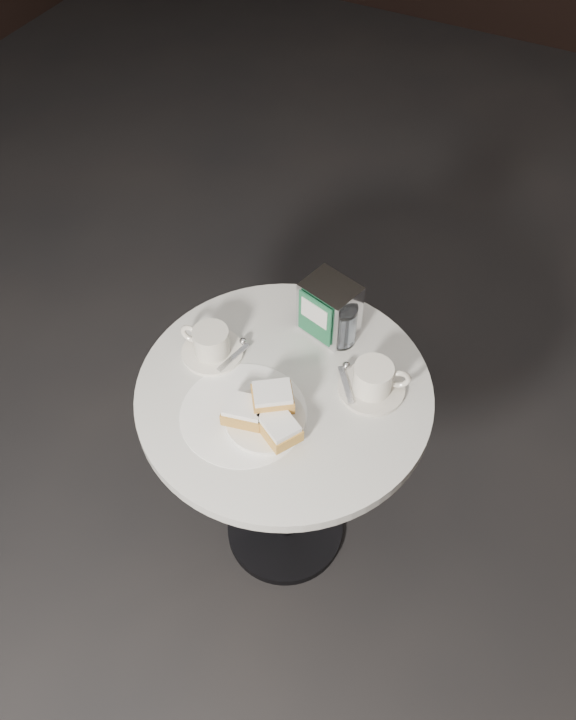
# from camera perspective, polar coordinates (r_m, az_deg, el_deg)

# --- Properties ---
(ground) EXTENTS (7.00, 7.00, 0.00)m
(ground) POSITION_cam_1_polar(r_m,az_deg,el_deg) (2.28, -0.23, -13.67)
(ground) COLOR black
(ground) RESTS_ON ground
(cafe_table) EXTENTS (0.70, 0.70, 0.74)m
(cafe_table) POSITION_cam_1_polar(r_m,az_deg,el_deg) (1.81, -0.29, -6.14)
(cafe_table) COLOR black
(cafe_table) RESTS_ON ground
(sugar_spill) EXTENTS (0.37, 0.37, 0.00)m
(sugar_spill) POSITION_cam_1_polar(r_m,az_deg,el_deg) (1.60, -3.64, -4.37)
(sugar_spill) COLOR white
(sugar_spill) RESTS_ON cafe_table
(beignet_plate) EXTENTS (0.20, 0.20, 0.09)m
(beignet_plate) POSITION_cam_1_polar(r_m,az_deg,el_deg) (1.56, -1.86, -4.46)
(beignet_plate) COLOR white
(beignet_plate) RESTS_ON cafe_table
(coffee_cup_left) EXTENTS (0.16, 0.16, 0.08)m
(coffee_cup_left) POSITION_cam_1_polar(r_m,az_deg,el_deg) (1.70, -6.27, 1.32)
(coffee_cup_left) COLOR white
(coffee_cup_left) RESTS_ON cafe_table
(coffee_cup_right) EXTENTS (0.21, 0.21, 0.08)m
(coffee_cup_right) POSITION_cam_1_polar(r_m,az_deg,el_deg) (1.63, 6.94, -1.66)
(coffee_cup_right) COLOR beige
(coffee_cup_right) RESTS_ON cafe_table
(water_glass_left) EXTENTS (0.07, 0.07, 0.11)m
(water_glass_left) POSITION_cam_1_polar(r_m,az_deg,el_deg) (1.75, 2.07, 4.60)
(water_glass_left) COLOR silver
(water_glass_left) RESTS_ON cafe_table
(water_glass_right) EXTENTS (0.09, 0.09, 0.12)m
(water_glass_right) POSITION_cam_1_polar(r_m,az_deg,el_deg) (1.70, 4.39, 2.89)
(water_glass_right) COLOR white
(water_glass_right) RESTS_ON cafe_table
(napkin_dispenser) EXTENTS (0.15, 0.13, 0.15)m
(napkin_dispenser) POSITION_cam_1_polar(r_m,az_deg,el_deg) (1.71, 3.36, 4.21)
(napkin_dispenser) COLOR silver
(napkin_dispenser) RESTS_ON cafe_table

